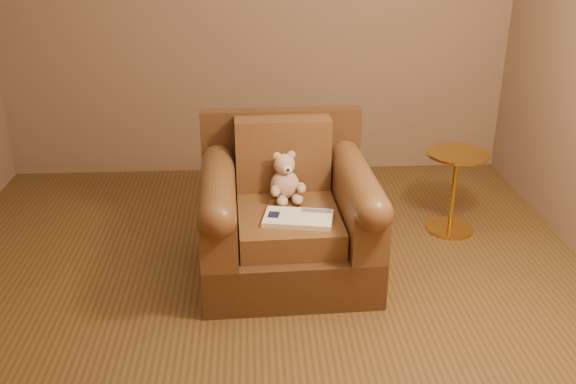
{
  "coord_description": "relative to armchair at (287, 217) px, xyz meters",
  "views": [
    {
      "loc": [
        -0.03,
        -3.03,
        1.98
      ],
      "look_at": [
        0.15,
        0.26,
        0.54
      ],
      "focal_mm": 40.0,
      "sensor_mm": 36.0,
      "label": 1
    }
  ],
  "objects": [
    {
      "name": "teddy_bear",
      "position": [
        -0.0,
        0.08,
        0.19
      ],
      "size": [
        0.21,
        0.24,
        0.29
      ],
      "rotation": [
        0.0,
        0.0,
        0.23
      ],
      "color": "tan",
      "rests_on": "armchair"
    },
    {
      "name": "side_table",
      "position": [
        1.13,
        0.44,
        -0.04
      ],
      "size": [
        0.4,
        0.4,
        0.56
      ],
      "color": "gold",
      "rests_on": "floor"
    },
    {
      "name": "floor",
      "position": [
        -0.15,
        -0.36,
        -0.34
      ],
      "size": [
        4.0,
        4.0,
        0.0
      ],
      "primitive_type": "plane",
      "color": "brown",
      "rests_on": "ground"
    },
    {
      "name": "armchair",
      "position": [
        0.0,
        0.0,
        0.0
      ],
      "size": [
        1.02,
        0.97,
        0.89
      ],
      "rotation": [
        0.0,
        0.0,
        0.04
      ],
      "color": "#472C17",
      "rests_on": "floor"
    },
    {
      "name": "guidebook",
      "position": [
        0.05,
        -0.22,
        0.1
      ],
      "size": [
        0.41,
        0.29,
        0.03
      ],
      "rotation": [
        0.0,
        0.0,
        -0.18
      ],
      "color": "beige",
      "rests_on": "armchair"
    }
  ]
}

